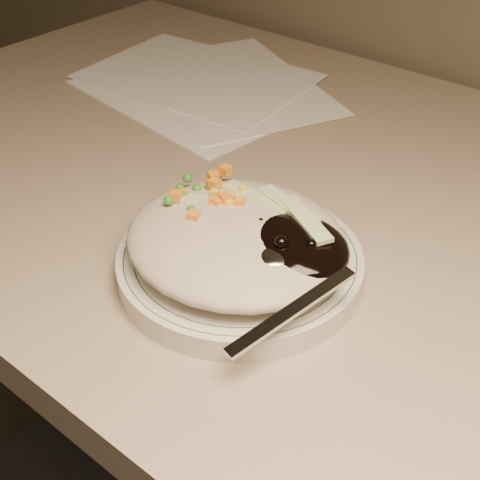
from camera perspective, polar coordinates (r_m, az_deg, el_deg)
The scene contains 5 objects.
desk at distance 0.80m, azimuth 11.16°, elevation -10.34°, with size 1.40×0.70×0.74m.
plate at distance 0.58m, azimuth 0.00°, elevation -2.07°, with size 0.21×0.21×0.02m, color silver.
plate_rim at distance 0.57m, azimuth 0.00°, elevation -1.29°, with size 0.20×0.20×0.00m.
meal at distance 0.56m, azimuth 0.29°, elevation 0.26°, with size 0.21×0.19×0.05m.
papers at distance 0.94m, azimuth -2.80°, elevation 13.12°, with size 0.39×0.33×0.00m.
Camera 1 is at (0.22, 0.87, 1.11)m, focal length 50.00 mm.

